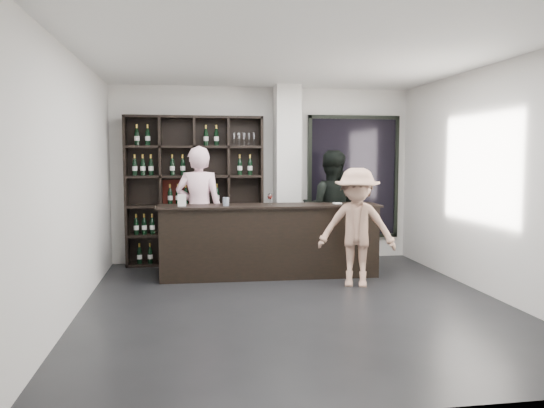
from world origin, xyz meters
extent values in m
cube|color=black|center=(0.00, 0.00, -0.01)|extent=(5.00, 5.50, 0.01)
cube|color=silver|center=(0.35, 2.47, 1.45)|extent=(0.40, 0.40, 2.90)
cube|color=black|center=(1.55, 2.69, 1.40)|extent=(1.60, 0.08, 2.10)
cube|color=black|center=(1.55, 2.69, 1.40)|extent=(1.48, 0.02, 1.98)
cube|color=black|center=(-0.09, 1.47, 0.51)|extent=(3.13, 0.59, 1.03)
cube|color=black|center=(-0.09, 1.47, 1.04)|extent=(3.21, 0.67, 0.03)
imported|color=#EDBBC9|center=(-1.10, 1.85, 0.95)|extent=(0.77, 0.58, 1.91)
imported|color=black|center=(0.95, 1.95, 0.92)|extent=(1.07, 0.94, 1.85)
imported|color=#A67D67|center=(0.99, 0.74, 0.80)|extent=(1.17, 0.90, 1.60)
cylinder|color=silver|center=(-0.73, 1.43, 1.12)|extent=(0.12, 0.12, 0.12)
cube|color=white|center=(0.92, 1.46, 1.07)|extent=(0.12, 0.12, 0.02)
cube|color=white|center=(-1.34, 1.44, 1.14)|extent=(0.12, 0.07, 0.17)
camera|label=1|loc=(-1.24, -6.09, 1.76)|focal=35.00mm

